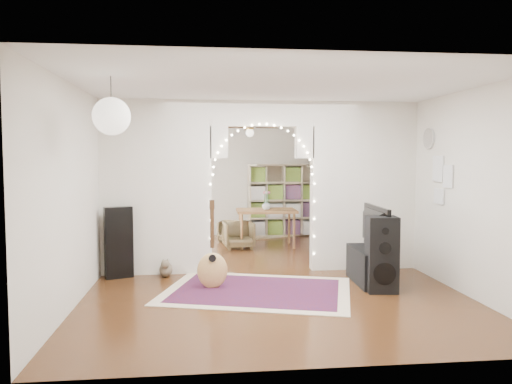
{
  "coord_description": "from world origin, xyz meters",
  "views": [
    {
      "loc": [
        -0.97,
        -7.84,
        1.82
      ],
      "look_at": [
        -0.06,
        0.3,
        1.25
      ],
      "focal_mm": 35.0,
      "sensor_mm": 36.0,
      "label": 1
    }
  ],
  "objects": [
    {
      "name": "wall_back",
      "position": [
        0.0,
        3.75,
        1.35
      ],
      "size": [
        5.0,
        0.02,
        2.7
      ],
      "primitive_type": "cube",
      "color": "silver",
      "rests_on": "floor"
    },
    {
      "name": "paper_lantern",
      "position": [
        -1.9,
        -2.4,
        2.25
      ],
      "size": [
        0.4,
        0.4,
        0.4
      ],
      "primitive_type": "sphere",
      "color": "white",
      "rests_on": "ceiling"
    },
    {
      "name": "ceiling_fan",
      "position": [
        0.0,
        2.0,
        2.4
      ],
      "size": [
        1.1,
        1.1,
        0.3
      ],
      "primitive_type": null,
      "color": "gold",
      "rests_on": "ceiling"
    },
    {
      "name": "dining_chair_left",
      "position": [
        -0.23,
        2.0,
        0.27
      ],
      "size": [
        0.64,
        0.65,
        0.54
      ],
      "primitive_type": "imported",
      "rotation": [
        0.0,
        0.0,
        0.11
      ],
      "color": "brown",
      "rests_on": "floor"
    },
    {
      "name": "window",
      "position": [
        -2.47,
        1.8,
        1.5
      ],
      "size": [
        0.04,
        1.2,
        1.4
      ],
      "primitive_type": "cube",
      "color": "white",
      "rests_on": "wall_left"
    },
    {
      "name": "picture_frames",
      "position": [
        2.48,
        -1.0,
        1.5
      ],
      "size": [
        0.02,
        0.5,
        0.7
      ],
      "primitive_type": null,
      "color": "white",
      "rests_on": "wall_right"
    },
    {
      "name": "media_console",
      "position": [
        1.43,
        -0.96,
        0.25
      ],
      "size": [
        0.44,
        1.02,
        0.5
      ],
      "primitive_type": "cube",
      "rotation": [
        0.0,
        0.0,
        -0.04
      ],
      "color": "black",
      "rests_on": "floor"
    },
    {
      "name": "tabby_cat",
      "position": [
        -1.5,
        -0.27,
        0.13
      ],
      "size": [
        0.2,
        0.46,
        0.31
      ],
      "rotation": [
        0.0,
        0.0,
        0.01
      ],
      "color": "brown",
      "rests_on": "floor"
    },
    {
      "name": "wall_clock",
      "position": [
        2.48,
        -0.6,
        2.1
      ],
      "size": [
        0.03,
        0.31,
        0.31
      ],
      "primitive_type": "cylinder",
      "rotation": [
        0.0,
        1.57,
        0.0
      ],
      "color": "white",
      "rests_on": "wall_right"
    },
    {
      "name": "tv",
      "position": [
        1.43,
        -0.96,
        0.81
      ],
      "size": [
        0.18,
        1.08,
        0.62
      ],
      "primitive_type": "imported",
      "rotation": [
        0.0,
        0.0,
        1.53
      ],
      "color": "black",
      "rests_on": "media_console"
    },
    {
      "name": "dining_chair_right",
      "position": [
        -0.34,
        2.87,
        0.22
      ],
      "size": [
        0.59,
        0.6,
        0.44
      ],
      "primitive_type": "imported",
      "rotation": [
        0.0,
        0.0,
        -0.28
      ],
      "color": "brown",
      "rests_on": "floor"
    },
    {
      "name": "wall_left",
      "position": [
        -2.5,
        0.0,
        1.35
      ],
      "size": [
        0.02,
        7.5,
        2.7
      ],
      "primitive_type": "cube",
      "color": "silver",
      "rests_on": "floor"
    },
    {
      "name": "floor",
      "position": [
        0.0,
        0.0,
        0.0
      ],
      "size": [
        7.5,
        7.5,
        0.0
      ],
      "primitive_type": "plane",
      "color": "black",
      "rests_on": "ground"
    },
    {
      "name": "guitar_case",
      "position": [
        -2.2,
        -0.25,
        0.54
      ],
      "size": [
        0.43,
        0.27,
        1.08
      ],
      "primitive_type": "cube",
      "rotation": [
        0.0,
        0.0,
        0.36
      ],
      "color": "black",
      "rests_on": "floor"
    },
    {
      "name": "wall_right",
      "position": [
        2.5,
        0.0,
        1.35
      ],
      "size": [
        0.02,
        7.5,
        2.7
      ],
      "primitive_type": "cube",
      "color": "silver",
      "rests_on": "floor"
    },
    {
      "name": "ceiling",
      "position": [
        0.0,
        0.0,
        2.7
      ],
      "size": [
        5.0,
        7.5,
        0.02
      ],
      "primitive_type": "cube",
      "color": "white",
      "rests_on": "wall_back"
    },
    {
      "name": "bookcase",
      "position": [
        0.93,
        3.5,
        0.83
      ],
      "size": [
        1.66,
        1.0,
        1.66
      ],
      "primitive_type": "cube",
      "rotation": [
        0.0,
        0.0,
        0.39
      ],
      "color": "#C4B38E",
      "rests_on": "floor"
    },
    {
      "name": "acoustic_guitar",
      "position": [
        -0.82,
        -1.01,
        0.46
      ],
      "size": [
        0.44,
        0.29,
        1.04
      ],
      "rotation": [
        0.0,
        0.0,
        0.36
      ],
      "color": "tan",
      "rests_on": "floor"
    },
    {
      "name": "floor_speaker",
      "position": [
        1.45,
        -1.43,
        0.51
      ],
      "size": [
        0.43,
        0.39,
        1.02
      ],
      "rotation": [
        0.0,
        0.0,
        -0.11
      ],
      "color": "black",
      "rests_on": "floor"
    },
    {
      "name": "divider_wall",
      "position": [
        0.0,
        0.0,
        1.42
      ],
      "size": [
        5.0,
        0.2,
        2.7
      ],
      "color": "silver",
      "rests_on": "floor"
    },
    {
      "name": "area_rug",
      "position": [
        -0.22,
        -1.22,
        0.01
      ],
      "size": [
        2.9,
        2.48,
        0.02
      ],
      "primitive_type": "cube",
      "rotation": [
        0.0,
        0.0,
        -0.29
      ],
      "color": "maroon",
      "rests_on": "floor"
    },
    {
      "name": "dining_table",
      "position": [
        0.36,
        2.16,
        0.68
      ],
      "size": [
        1.22,
        0.83,
        0.76
      ],
      "rotation": [
        0.0,
        0.0,
        -0.02
      ],
      "color": "brown",
      "rests_on": "floor"
    },
    {
      "name": "flower_vase",
      "position": [
        0.36,
        2.16,
        0.85
      ],
      "size": [
        0.19,
        0.19,
        0.19
      ],
      "primitive_type": "imported",
      "rotation": [
        0.0,
        0.0,
        -0.02
      ],
      "color": "white",
      "rests_on": "dining_table"
    },
    {
      "name": "fairy_lights",
      "position": [
        0.0,
        -0.13,
        1.55
      ],
      "size": [
        1.64,
        0.04,
        1.6
      ],
      "primitive_type": null,
      "color": "#FFEABF",
      "rests_on": "divider_wall"
    },
    {
      "name": "wall_front",
      "position": [
        0.0,
        -3.75,
        1.35
      ],
      "size": [
        5.0,
        0.02,
        2.7
      ],
      "primitive_type": "cube",
      "color": "silver",
      "rests_on": "floor"
    }
  ]
}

